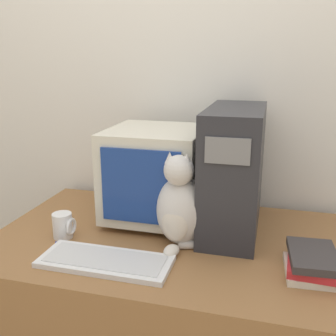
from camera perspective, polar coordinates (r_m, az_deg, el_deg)
wall_back at (r=1.82m, az=4.23°, el=10.51°), size 7.00×0.05×2.50m
desk at (r=1.71m, az=0.32°, el=-21.63°), size 1.34×0.82×0.76m
crt_monitor at (r=1.60m, az=-1.77°, el=-0.81°), size 0.37×0.39×0.38m
computer_tower at (r=1.52m, az=9.48°, el=-0.33°), size 0.21×0.48×0.48m
keyboard at (r=1.34m, az=-9.07°, el=-13.18°), size 0.44×0.17×0.02m
cat at (r=1.40m, az=1.91°, el=-5.71°), size 0.26×0.24×0.35m
book_stack at (r=1.34m, az=20.27°, el=-12.87°), size 0.17×0.22×0.07m
pen at (r=1.47m, az=-13.99°, el=-10.99°), size 0.14×0.04×0.01m
mug at (r=1.54m, az=-14.95°, el=-8.07°), size 0.08×0.07×0.10m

